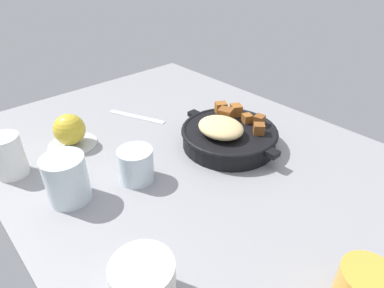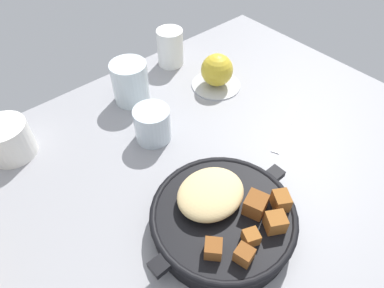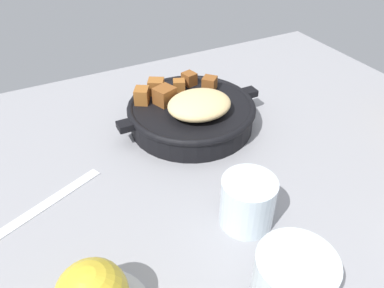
{
  "view_description": "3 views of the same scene",
  "coord_description": "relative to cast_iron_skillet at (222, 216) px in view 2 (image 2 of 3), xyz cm",
  "views": [
    {
      "loc": [
        -46.28,
        40.36,
        41.82
      ],
      "look_at": [
        -2.95,
        1.09,
        4.51
      ],
      "focal_mm": 30.27,
      "sensor_mm": 36.0,
      "label": 1
    },
    {
      "loc": [
        -25.62,
        -27.76,
        48.9
      ],
      "look_at": [
        -0.35,
        1.45,
        7.88
      ],
      "focal_mm": 31.97,
      "sensor_mm": 36.0,
      "label": 2
    },
    {
      "loc": [
        21.65,
        40.27,
        38.35
      ],
      "look_at": [
        1.95,
        1.71,
        5.49
      ],
      "focal_mm": 35.06,
      "sensor_mm": 36.0,
      "label": 3
    }
  ],
  "objects": [
    {
      "name": "red_apple",
      "position": [
        24.96,
        27.41,
        1.24
      ],
      "size": [
        7.32,
        7.32,
        7.32
      ],
      "primitive_type": "sphere",
      "color": "gold",
      "rests_on": "saucer_plate"
    },
    {
      "name": "water_glass_tall",
      "position": [
        7.33,
        35.89,
        1.59
      ],
      "size": [
        7.82,
        7.82,
        9.22
      ],
      "primitive_type": "cylinder",
      "color": "silver",
      "rests_on": "ground_plane"
    },
    {
      "name": "cast_iron_skillet",
      "position": [
        0.0,
        0.0,
        0.0
      ],
      "size": [
        26.87,
        22.58,
        7.66
      ],
      "color": "black",
      "rests_on": "ground_plane"
    },
    {
      "name": "ground_plane",
      "position": [
        3.78,
        9.69,
        -4.22
      ],
      "size": [
        103.61,
        76.11,
        2.4
      ],
      "primitive_type": "cube",
      "color": "gray"
    },
    {
      "name": "white_creamer_pitcher",
      "position": [
        22.68,
        41.51,
        1.45
      ],
      "size": [
        6.35,
        6.35,
        8.94
      ],
      "primitive_type": "cylinder",
      "color": "white",
      "rests_on": "ground_plane"
    },
    {
      "name": "ceramic_mug_white",
      "position": [
        -18.92,
        37.29,
        0.49
      ],
      "size": [
        8.59,
        8.59,
        7.01
      ],
      "primitive_type": "cylinder",
      "color": "silver",
      "rests_on": "ground_plane"
    },
    {
      "name": "saucer_plate",
      "position": [
        24.96,
        27.41,
        -2.72
      ],
      "size": [
        11.42,
        11.42,
        0.6
      ],
      "primitive_type": "cylinder",
      "color": "#B7BABF",
      "rests_on": "ground_plane"
    },
    {
      "name": "butter_knife",
      "position": [
        26.65,
        8.07,
        -2.84
      ],
      "size": [
        16.42,
        8.45,
        0.36
      ],
      "primitive_type": "cube",
      "rotation": [
        0.0,
        0.0,
        0.42
      ],
      "color": "silver",
      "rests_on": "ground_plane"
    },
    {
      "name": "water_glass_short",
      "position": [
        4.15,
        23.22,
        0.46
      ],
      "size": [
        7.09,
        7.09,
        6.95
      ],
      "primitive_type": "cylinder",
      "color": "silver",
      "rests_on": "ground_plane"
    }
  ]
}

